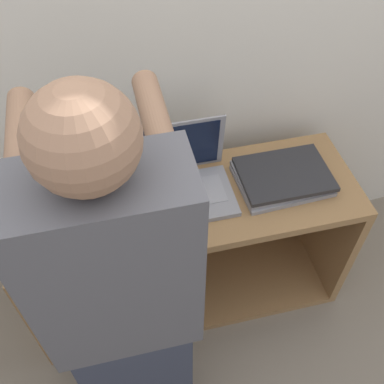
{
  "coord_description": "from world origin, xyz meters",
  "views": [
    {
      "loc": [
        -0.24,
        -0.85,
        2.0
      ],
      "look_at": [
        0.0,
        0.16,
        0.8
      ],
      "focal_mm": 42.0,
      "sensor_mm": 36.0,
      "label": 1
    }
  ],
  "objects_px": {
    "laptop_stack_left": "(88,213)",
    "person": "(126,317)",
    "laptop_open": "(185,181)",
    "laptop_stack_right": "(283,177)"
  },
  "relations": [
    {
      "from": "laptop_stack_left",
      "to": "person",
      "type": "height_order",
      "value": "person"
    },
    {
      "from": "laptop_stack_right",
      "to": "person",
      "type": "xyz_separation_m",
      "value": [
        -0.67,
        -0.48,
        0.08
      ]
    },
    {
      "from": "laptop_open",
      "to": "laptop_stack_right",
      "type": "height_order",
      "value": "laptop_open"
    },
    {
      "from": "laptop_open",
      "to": "laptop_stack_right",
      "type": "bearing_deg",
      "value": -6.61
    },
    {
      "from": "laptop_open",
      "to": "laptop_stack_right",
      "type": "distance_m",
      "value": 0.39
    },
    {
      "from": "laptop_stack_left",
      "to": "person",
      "type": "distance_m",
      "value": 0.49
    },
    {
      "from": "laptop_open",
      "to": "laptop_stack_right",
      "type": "xyz_separation_m",
      "value": [
        0.38,
        -0.04,
        -0.03
      ]
    },
    {
      "from": "laptop_open",
      "to": "person",
      "type": "height_order",
      "value": "person"
    },
    {
      "from": "person",
      "to": "laptop_open",
      "type": "bearing_deg",
      "value": 61.17
    },
    {
      "from": "laptop_stack_left",
      "to": "laptop_stack_right",
      "type": "height_order",
      "value": "same"
    }
  ]
}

